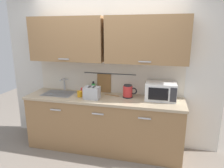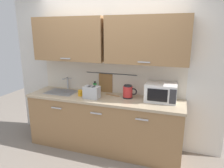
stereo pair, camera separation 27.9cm
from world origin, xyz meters
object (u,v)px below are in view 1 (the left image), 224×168
(electric_kettle, at_px, (128,91))
(wooden_spoon, at_px, (114,95))
(dish_soap_bottle, at_px, (93,88))
(mug_near_sink, at_px, (83,91))
(microwave, at_px, (161,91))
(toaster, at_px, (92,93))
(mug_by_kettle, at_px, (80,94))

(electric_kettle, relative_size, wooden_spoon, 0.83)
(dish_soap_bottle, xyz_separation_m, mug_near_sink, (-0.16, -0.08, -0.04))
(microwave, relative_size, toaster, 1.80)
(dish_soap_bottle, height_order, mug_near_sink, dish_soap_bottle)
(toaster, bearing_deg, wooden_spoon, 35.84)
(electric_kettle, xyz_separation_m, mug_by_kettle, (-0.76, -0.15, -0.05))
(microwave, distance_m, wooden_spoon, 0.75)
(electric_kettle, relative_size, mug_by_kettle, 1.89)
(mug_by_kettle, distance_m, wooden_spoon, 0.55)
(electric_kettle, bearing_deg, wooden_spoon, 173.99)
(mug_by_kettle, bearing_deg, mug_near_sink, 94.69)
(dish_soap_bottle, relative_size, mug_near_sink, 1.63)
(mug_by_kettle, relative_size, wooden_spoon, 0.44)
(mug_near_sink, relative_size, wooden_spoon, 0.44)
(mug_near_sink, xyz_separation_m, wooden_spoon, (0.54, -0.02, -0.04))
(toaster, height_order, mug_by_kettle, toaster)
(microwave, bearing_deg, toaster, -168.31)
(mug_by_kettle, bearing_deg, electric_kettle, 10.96)
(microwave, bearing_deg, electric_kettle, -177.54)
(toaster, relative_size, mug_by_kettle, 2.13)
(electric_kettle, bearing_deg, mug_near_sink, 176.73)
(microwave, height_order, wooden_spoon, microwave)
(electric_kettle, bearing_deg, mug_by_kettle, -169.04)
(microwave, xyz_separation_m, toaster, (-1.04, -0.22, -0.04))
(electric_kettle, distance_m, toaster, 0.57)
(electric_kettle, xyz_separation_m, mug_near_sink, (-0.78, 0.04, -0.05))
(mug_by_kettle, bearing_deg, toaster, -12.12)
(microwave, relative_size, mug_near_sink, 3.83)
(microwave, height_order, mug_near_sink, microwave)
(mug_near_sink, relative_size, mug_by_kettle, 1.00)
(electric_kettle, height_order, wooden_spoon, electric_kettle)
(dish_soap_bottle, relative_size, toaster, 0.77)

